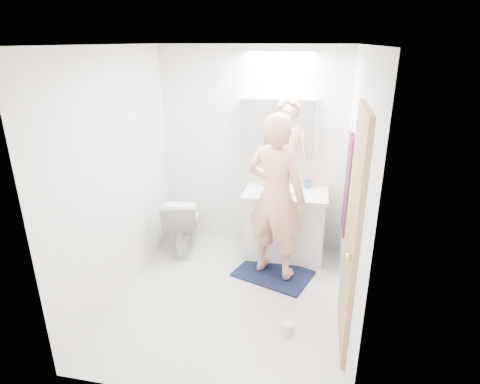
% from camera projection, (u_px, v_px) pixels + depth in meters
% --- Properties ---
extents(floor, '(2.50, 2.50, 0.00)m').
position_uv_depth(floor, '(230.00, 297.00, 4.02)').
color(floor, silver).
rests_on(floor, ground).
extents(ceiling, '(2.50, 2.50, 0.00)m').
position_uv_depth(ceiling, '(228.00, 45.00, 3.16)').
color(ceiling, white).
rests_on(ceiling, floor).
extents(wall_back, '(2.50, 0.00, 2.50)m').
position_uv_depth(wall_back, '(252.00, 151.00, 4.73)').
color(wall_back, white).
rests_on(wall_back, floor).
extents(wall_front, '(2.50, 0.00, 2.50)m').
position_uv_depth(wall_front, '(184.00, 254.00, 2.44)').
color(wall_front, white).
rests_on(wall_front, floor).
extents(wall_left, '(0.00, 2.50, 2.50)m').
position_uv_depth(wall_left, '(117.00, 178.00, 3.79)').
color(wall_left, white).
rests_on(wall_left, floor).
extents(wall_right, '(0.00, 2.50, 2.50)m').
position_uv_depth(wall_right, '(354.00, 194.00, 3.38)').
color(wall_right, white).
rests_on(wall_right, floor).
extents(vanity_cabinet, '(0.90, 0.55, 0.78)m').
position_uv_depth(vanity_cabinet, '(285.00, 225.00, 4.68)').
color(vanity_cabinet, silver).
rests_on(vanity_cabinet, floor).
extents(countertop, '(0.95, 0.58, 0.04)m').
position_uv_depth(countertop, '(286.00, 193.00, 4.53)').
color(countertop, white).
rests_on(countertop, vanity_cabinet).
extents(sink_basin, '(0.36, 0.36, 0.03)m').
position_uv_depth(sink_basin, '(286.00, 189.00, 4.55)').
color(sink_basin, white).
rests_on(sink_basin, countertop).
extents(faucet, '(0.02, 0.02, 0.16)m').
position_uv_depth(faucet, '(288.00, 179.00, 4.70)').
color(faucet, white).
rests_on(faucet, countertop).
extents(medicine_cabinet, '(0.88, 0.14, 0.70)m').
position_uv_depth(medicine_cabinet, '(277.00, 128.00, 4.50)').
color(medicine_cabinet, white).
rests_on(medicine_cabinet, wall_back).
extents(mirror_panel, '(0.84, 0.01, 0.66)m').
position_uv_depth(mirror_panel, '(277.00, 130.00, 4.43)').
color(mirror_panel, silver).
rests_on(mirror_panel, medicine_cabinet).
extents(toilet, '(0.52, 0.77, 0.73)m').
position_uv_depth(toilet, '(183.00, 223.00, 4.81)').
color(toilet, white).
rests_on(toilet, floor).
extents(bath_rug, '(0.94, 0.79, 0.02)m').
position_uv_depth(bath_rug, '(273.00, 274.00, 4.39)').
color(bath_rug, '#14183F').
rests_on(bath_rug, floor).
extents(person, '(0.74, 0.61, 1.75)m').
position_uv_depth(person, '(276.00, 197.00, 4.07)').
color(person, '#DFA186').
rests_on(person, bath_rug).
extents(door, '(0.04, 0.80, 2.00)m').
position_uv_depth(door, '(352.00, 233.00, 3.14)').
color(door, '#AF7C57').
rests_on(door, wall_right).
extents(door_knob, '(0.06, 0.06, 0.06)m').
position_uv_depth(door_knob, '(349.00, 257.00, 2.89)').
color(door_knob, gold).
rests_on(door_knob, door).
extents(towel, '(0.02, 0.42, 1.00)m').
position_uv_depth(towel, '(347.00, 184.00, 3.93)').
color(towel, '#14143F').
rests_on(towel, wall_right).
extents(towel_hook, '(0.07, 0.02, 0.02)m').
position_uv_depth(towel_hook, '(351.00, 132.00, 3.74)').
color(towel_hook, silver).
rests_on(towel_hook, wall_right).
extents(soap_bottle_a, '(0.10, 0.10, 0.22)m').
position_uv_depth(soap_bottle_a, '(266.00, 177.00, 4.67)').
color(soap_bottle_a, beige).
rests_on(soap_bottle_a, countertop).
extents(soap_bottle_b, '(0.12, 0.12, 0.18)m').
position_uv_depth(soap_bottle_b, '(268.00, 177.00, 4.70)').
color(soap_bottle_b, '#5290B1').
rests_on(soap_bottle_b, countertop).
extents(toothbrush_cup, '(0.10, 0.10, 0.09)m').
position_uv_depth(toothbrush_cup, '(307.00, 184.00, 4.61)').
color(toothbrush_cup, '#4778D5').
rests_on(toothbrush_cup, countertop).
extents(toilet_paper_roll, '(0.11, 0.11, 0.10)m').
position_uv_depth(toilet_paper_roll, '(287.00, 328.00, 3.51)').
color(toilet_paper_roll, white).
rests_on(toilet_paper_roll, floor).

